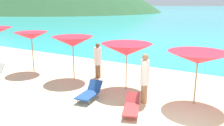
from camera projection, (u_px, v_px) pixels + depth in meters
ground_plane at (219, 65)px, 15.40m from camera, size 50.00×100.00×0.30m
umbrella_1 at (31, 36)px, 12.95m from camera, size 1.88×1.88×2.22m
umbrella_2 at (73, 42)px, 11.65m from camera, size 2.15×2.15×2.16m
umbrella_3 at (127, 50)px, 10.27m from camera, size 2.30×2.30×2.06m
umbrella_4 at (198, 58)px, 8.70m from camera, size 2.28×2.28×2.02m
lounge_chair_1 at (132, 106)px, 8.31m from camera, size 0.99×1.52×0.53m
lounge_chair_2 at (90, 92)px, 9.52m from camera, size 0.73×1.42×0.62m
beachgoer_1 at (98, 60)px, 12.16m from camera, size 0.37×0.37×1.79m
beachgoer_3 at (145, 77)px, 8.97m from camera, size 0.32×0.32×1.92m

